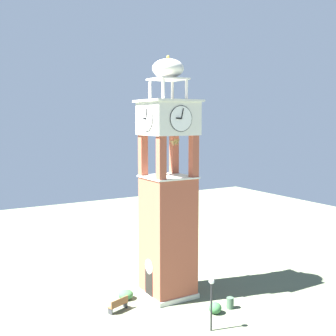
{
  "coord_description": "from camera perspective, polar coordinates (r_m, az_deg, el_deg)",
  "views": [
    {
      "loc": [
        27.7,
        -16.57,
        13.44
      ],
      "look_at": [
        0.0,
        0.0,
        9.87
      ],
      "focal_mm": 46.51,
      "sensor_mm": 36.0,
      "label": 1
    }
  ],
  "objects": [
    {
      "name": "ground",
      "position": [
        34.96,
        -0.0,
        -16.29
      ],
      "size": [
        80.0,
        80.0,
        0.0
      ],
      "primitive_type": "plane",
      "color": "#5B664C"
    },
    {
      "name": "clock_tower",
      "position": [
        32.84,
        -0.0,
        -4.29
      ],
      "size": [
        3.92,
        3.92,
        18.12
      ],
      "color": "#9E4C38",
      "rests_on": "ground"
    },
    {
      "name": "park_bench",
      "position": [
        32.32,
        -6.5,
        -17.35
      ],
      "size": [
        0.93,
        1.66,
        0.95
      ],
      "color": "brown",
      "rests_on": "ground"
    },
    {
      "name": "lamp_post",
      "position": [
        28.88,
        5.72,
        -16.13
      ],
      "size": [
        0.36,
        0.36,
        3.45
      ],
      "color": "black",
      "rests_on": "ground"
    },
    {
      "name": "trash_bin",
      "position": [
        32.89,
        8.14,
        -17.11
      ],
      "size": [
        0.52,
        0.52,
        0.8
      ],
      "primitive_type": "cylinder",
      "color": "#38513D",
      "rests_on": "ground"
    },
    {
      "name": "shrub_near_entry",
      "position": [
        38.99,
        0.24,
        -13.26
      ],
      "size": [
        0.87,
        0.87,
        0.75
      ],
      "primitive_type": "ellipsoid",
      "color": "#336638",
      "rests_on": "ground"
    },
    {
      "name": "shrub_left_of_tower",
      "position": [
        34.25,
        -5.56,
        -16.18
      ],
      "size": [
        1.12,
        1.12,
        0.7
      ],
      "primitive_type": "ellipsoid",
      "color": "#336638",
      "rests_on": "ground"
    },
    {
      "name": "shrub_behind_bench",
      "position": [
        32.01,
        6.19,
        -17.78
      ],
      "size": [
        0.9,
        0.9,
        0.78
      ],
      "primitive_type": "ellipsoid",
      "color": "#336638",
      "rests_on": "ground"
    }
  ]
}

